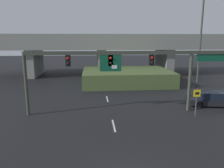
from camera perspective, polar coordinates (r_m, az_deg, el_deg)
lane_markings at (r=24.07m, az=-1.25°, el=-3.91°), size 0.14×32.66×0.01m
signal_gantry at (r=18.84m, az=3.05°, el=5.70°), size 17.56×0.44×5.48m
speed_limit_sign at (r=19.65m, az=21.21°, el=-3.62°), size 0.60×0.11×2.38m
highway_light_pole_near at (r=31.27m, az=22.14°, el=11.01°), size 0.70×0.36×12.38m
overpass_bridge at (r=40.03m, az=-2.89°, el=9.54°), size 41.71×9.16×7.27m
grass_embankment at (r=32.45m, az=3.74°, el=1.95°), size 12.64×9.46×1.99m
parked_sedan_near_right at (r=23.76m, az=24.68°, el=-3.60°), size 4.96×2.69×1.40m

